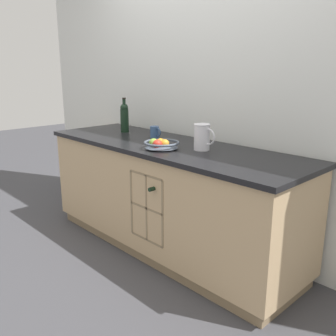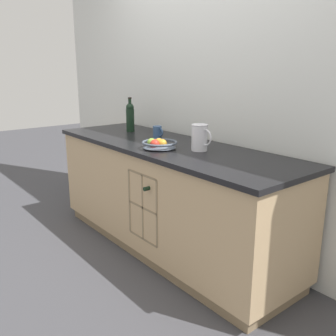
# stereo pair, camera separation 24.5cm
# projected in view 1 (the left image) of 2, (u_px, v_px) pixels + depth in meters

# --- Properties ---
(ground_plane) EXTENTS (14.00, 14.00, 0.00)m
(ground_plane) POSITION_uv_depth(u_px,v_px,m) (168.00, 247.00, 3.14)
(ground_plane) COLOR #424247
(back_wall) EXTENTS (4.68, 0.06, 2.55)m
(back_wall) POSITION_uv_depth(u_px,v_px,m) (204.00, 90.00, 3.08)
(back_wall) COLOR silver
(back_wall) RESTS_ON ground_plane
(kitchen_island) EXTENTS (2.32, 0.75, 0.88)m
(kitchen_island) POSITION_uv_depth(u_px,v_px,m) (168.00, 197.00, 3.02)
(kitchen_island) COLOR #8B7354
(kitchen_island) RESTS_ON ground_plane
(fruit_bowl) EXTENTS (0.26, 0.26, 0.08)m
(fruit_bowl) POSITION_uv_depth(u_px,v_px,m) (161.00, 144.00, 2.73)
(fruit_bowl) COLOR #4C5666
(fruit_bowl) RESTS_ON kitchen_island
(white_pitcher) EXTENTS (0.18, 0.12, 0.19)m
(white_pitcher) POSITION_uv_depth(u_px,v_px,m) (202.00, 136.00, 2.67)
(white_pitcher) COLOR white
(white_pitcher) RESTS_ON kitchen_island
(ceramic_mug) EXTENTS (0.11, 0.07, 0.10)m
(ceramic_mug) POSITION_uv_depth(u_px,v_px,m) (155.00, 132.00, 3.15)
(ceramic_mug) COLOR #385684
(ceramic_mug) RESTS_ON kitchen_island
(standing_wine_bottle) EXTENTS (0.08, 0.08, 0.31)m
(standing_wine_bottle) POSITION_uv_depth(u_px,v_px,m) (124.00, 117.00, 3.40)
(standing_wine_bottle) COLOR black
(standing_wine_bottle) RESTS_ON kitchen_island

